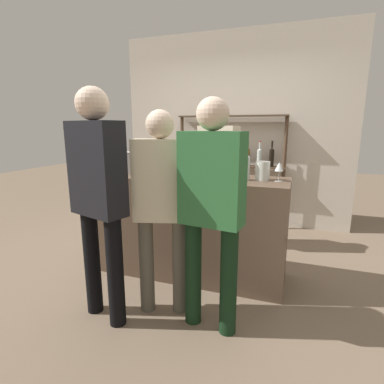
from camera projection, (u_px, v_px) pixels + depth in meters
The scene contains 14 objects.
ground_plane at pixel (192, 272), 3.06m from camera, with size 16.00×16.00×0.00m, color #7A6651.
bar_counter at pixel (192, 226), 2.95m from camera, with size 1.80×0.58×0.99m, color brown.
back_wall at pixel (234, 131), 4.50m from camera, with size 3.40×0.12×2.80m, color beige.
back_shelf at pixel (231, 155), 4.40m from camera, with size 1.58×0.18×1.62m.
counter_bottle_0 at pixel (214, 164), 2.81m from camera, with size 0.07×0.07×0.33m.
counter_bottle_1 at pixel (231, 164), 2.65m from camera, with size 0.08×0.08×0.38m.
counter_bottle_2 at pixel (245, 165), 2.64m from camera, with size 0.09×0.09×0.33m.
wine_glass at pixel (279, 167), 2.58m from camera, with size 0.08×0.08×0.17m.
ice_bucket at pixel (130, 162), 3.05m from camera, with size 0.21×0.21×0.22m.
cork_jar at pixel (263, 171), 2.65m from camera, with size 0.13×0.13×0.17m.
server_behind_counter at pixel (218, 167), 3.59m from camera, with size 0.50×0.31×1.69m.
customer_left at pixel (98, 189), 2.13m from camera, with size 0.47×0.31×1.72m.
customer_right at pixel (211, 200), 2.03m from camera, with size 0.45×0.24×1.64m.
customer_center at pixel (162, 199), 2.25m from camera, with size 0.45×0.29×1.58m.
Camera 1 is at (0.94, -2.65, 1.46)m, focal length 28.00 mm.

